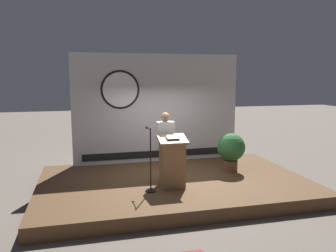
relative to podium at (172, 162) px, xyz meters
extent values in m
plane|color=#6B6056|center=(0.19, 0.57, -0.88)|extent=(40.00, 40.00, 0.00)
cube|color=brown|center=(0.19, 0.57, -0.73)|extent=(6.40, 4.00, 0.30)
cube|color=silver|center=(0.19, 2.42, 0.98)|extent=(4.83, 0.10, 3.11)
cylinder|color=black|center=(-0.88, 2.36, 1.53)|extent=(1.08, 0.02, 1.08)
cylinder|color=white|center=(-0.88, 2.36, 1.53)|extent=(0.96, 0.02, 0.96)
cube|color=black|center=(0.19, 2.36, -0.36)|extent=(4.34, 0.02, 0.20)
cube|color=olive|center=(0.00, 0.00, -0.04)|extent=(0.52, 0.40, 1.07)
cube|color=olive|center=(0.00, 0.00, 0.52)|extent=(0.64, 0.50, 0.18)
cube|color=black|center=(0.00, -0.02, 0.57)|extent=(0.28, 0.20, 0.08)
cylinder|color=black|center=(-0.04, 0.48, -0.18)|extent=(0.26, 0.26, 0.79)
cube|color=white|center=(-0.04, 0.48, 0.54)|extent=(0.40, 0.24, 0.64)
sphere|color=#997051|center=(-0.04, 0.48, 0.97)|extent=(0.22, 0.22, 0.22)
cylinder|color=black|center=(-0.52, -0.15, -0.56)|extent=(0.24, 0.24, 0.02)
cylinder|color=black|center=(-0.52, -0.15, 0.12)|extent=(0.03, 0.03, 1.40)
cylinder|color=black|center=(-0.52, 0.05, 0.77)|extent=(0.02, 0.41, 0.02)
sphere|color=#262626|center=(-0.52, 0.26, 0.77)|extent=(0.07, 0.07, 0.07)
cylinder|color=brown|center=(1.81, 0.87, -0.43)|extent=(0.36, 0.36, 0.30)
sphere|color=#2D6B33|center=(1.81, 0.87, 0.07)|extent=(0.73, 0.73, 0.73)
camera|label=1|loc=(-1.89, -7.16, 1.94)|focal=36.36mm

